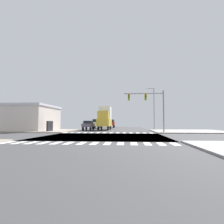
{
  "coord_description": "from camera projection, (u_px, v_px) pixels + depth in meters",
  "views": [
    {
      "loc": [
        2.82,
        -22.13,
        1.62
      ],
      "look_at": [
        0.6,
        4.65,
        3.01
      ],
      "focal_mm": 31.31,
      "sensor_mm": 36.0,
      "label": 1
    }
  ],
  "objects": [
    {
      "name": "sedan_leading_1",
      "position": [
        88.0,
        125.0,
        38.4
      ],
      "size": [
        1.8,
        4.3,
        1.88
      ],
      "rotation": [
        0.0,
        0.0,
        3.14
      ],
      "color": "black",
      "rests_on": "ground"
    },
    {
      "name": "sidewalk_corner_ne",
      "position": [
        188.0,
        131.0,
        33.05
      ],
      "size": [
        12.0,
        12.0,
        0.14
      ],
      "color": "gray",
      "rests_on": "ground"
    },
    {
      "name": "crosswalk_far",
      "position": [
        108.0,
        133.0,
        29.46
      ],
      "size": [
        13.5,
        2.0,
        0.01
      ],
      "color": "white",
      "rests_on": "ground"
    },
    {
      "name": "bank_building",
      "position": [
        15.0,
        118.0,
        37.4
      ],
      "size": [
        16.07,
        10.72,
        4.81
      ],
      "color": "beige",
      "rests_on": "ground"
    },
    {
      "name": "sidewalk_corner_nw",
      "position": [
        40.0,
        131.0,
        35.19
      ],
      "size": [
        12.0,
        12.0,
        0.14
      ],
      "color": "gray",
      "rests_on": "ground"
    },
    {
      "name": "box_truck_trailing_2",
      "position": [
        105.0,
        118.0,
        40.45
      ],
      "size": [
        2.4,
        7.2,
        4.85
      ],
      "rotation": [
        0.0,
        0.0,
        3.14
      ],
      "color": "black",
      "rests_on": "ground"
    },
    {
      "name": "traffic_signal_mast",
      "position": [
        148.0,
        102.0,
        29.46
      ],
      "size": [
        5.99,
        0.55,
        6.36
      ],
      "color": "gray",
      "rests_on": "ground"
    },
    {
      "name": "street_lamp",
      "position": [
        153.0,
        105.0,
        39.19
      ],
      "size": [
        1.78,
        0.32,
        8.5
      ],
      "color": "gray",
      "rests_on": "ground"
    },
    {
      "name": "crosswalk_near",
      "position": [
        88.0,
        143.0,
        14.93
      ],
      "size": [
        13.5,
        2.0,
        0.01
      ],
      "color": "white",
      "rests_on": "ground"
    },
    {
      "name": "suv_nearside_1",
      "position": [
        111.0,
        123.0,
        55.17
      ],
      "size": [
        1.96,
        4.6,
        2.34
      ],
      "rotation": [
        0.0,
        0.0,
        3.14
      ],
      "color": "black",
      "rests_on": "ground"
    },
    {
      "name": "ground",
      "position": [
        103.0,
        137.0,
        22.17
      ],
      "size": [
        90.0,
        90.0,
        0.05
      ],
      "color": "#3D3C3E"
    },
    {
      "name": "suv_queued_3",
      "position": [
        97.0,
        123.0,
        49.08
      ],
      "size": [
        1.96,
        4.6,
        2.34
      ],
      "rotation": [
        0.0,
        0.0,
        3.14
      ],
      "color": "black",
      "rests_on": "ground"
    }
  ]
}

